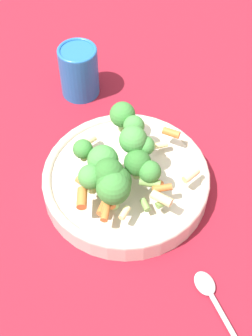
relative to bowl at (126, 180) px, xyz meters
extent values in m
plane|color=maroon|center=(0.00, 0.00, -0.02)|extent=(3.00, 3.00, 0.00)
cylinder|color=beige|center=(0.00, 0.00, 0.00)|extent=(0.25, 0.25, 0.03)
torus|color=beige|center=(0.00, 0.00, 0.01)|extent=(0.25, 0.25, 0.01)
cylinder|color=#8CB766|center=(0.04, -0.03, 0.03)|extent=(0.02, 0.02, 0.02)
sphere|color=#33722D|center=(0.04, -0.03, 0.06)|extent=(0.04, 0.04, 0.04)
cylinder|color=#8CB766|center=(-0.03, -0.05, 0.05)|extent=(0.01, 0.01, 0.01)
sphere|color=#3D8438|center=(-0.03, -0.05, 0.07)|extent=(0.03, 0.03, 0.03)
cylinder|color=#8CB766|center=(0.05, -0.04, 0.03)|extent=(0.02, 0.02, 0.02)
sphere|color=#3D8438|center=(0.05, -0.04, 0.06)|extent=(0.05, 0.05, 0.05)
cylinder|color=#8CB766|center=(0.00, 0.03, 0.05)|extent=(0.01, 0.01, 0.01)
sphere|color=#479342|center=(0.00, 0.03, 0.07)|extent=(0.03, 0.03, 0.03)
cylinder|color=#8CB766|center=(-0.07, 0.02, 0.04)|extent=(0.01, 0.01, 0.02)
sphere|color=#3D8438|center=(-0.07, 0.02, 0.06)|extent=(0.04, 0.04, 0.04)
cylinder|color=#8CB766|center=(-0.04, 0.03, 0.04)|extent=(0.01, 0.01, 0.02)
sphere|color=#479342|center=(-0.04, 0.03, 0.06)|extent=(0.03, 0.03, 0.03)
cylinder|color=#8CB766|center=(-0.01, 0.02, 0.05)|extent=(0.01, 0.01, 0.02)
sphere|color=#479342|center=(-0.01, 0.02, 0.08)|extent=(0.04, 0.04, 0.04)
cylinder|color=#8CB766|center=(0.04, 0.02, 0.04)|extent=(0.01, 0.01, 0.01)
sphere|color=#3D8438|center=(0.04, 0.02, 0.06)|extent=(0.03, 0.03, 0.03)
cylinder|color=#8CB766|center=(0.02, -0.06, 0.04)|extent=(0.01, 0.01, 0.02)
sphere|color=#479342|center=(0.02, -0.06, 0.06)|extent=(0.03, 0.03, 0.03)
cylinder|color=#8CB766|center=(0.00, -0.03, 0.03)|extent=(0.02, 0.02, 0.02)
sphere|color=#479342|center=(0.00, -0.03, 0.06)|extent=(0.04, 0.04, 0.04)
cylinder|color=#8CB766|center=(0.04, -0.04, 0.04)|extent=(0.01, 0.01, 0.02)
sphere|color=#33722D|center=(0.04, -0.04, 0.07)|extent=(0.04, 0.04, 0.04)
cylinder|color=#8CB766|center=(0.03, -0.04, 0.04)|extent=(0.02, 0.02, 0.02)
sphere|color=#33722D|center=(0.03, -0.04, 0.07)|extent=(0.04, 0.04, 0.04)
cylinder|color=#8CB766|center=(0.02, 0.01, 0.03)|extent=(0.01, 0.01, 0.01)
sphere|color=#33722D|center=(0.02, 0.01, 0.06)|extent=(0.04, 0.04, 0.04)
cylinder|color=beige|center=(-0.02, 0.07, 0.03)|extent=(0.01, 0.02, 0.01)
cylinder|color=orange|center=(0.05, -0.05, 0.03)|extent=(0.03, 0.03, 0.01)
cylinder|color=orange|center=(0.00, -0.03, 0.05)|extent=(0.03, 0.02, 0.01)
cylinder|color=orange|center=(0.00, -0.06, 0.02)|extent=(0.03, 0.02, 0.01)
cylinder|color=orange|center=(0.06, 0.03, 0.04)|extent=(0.02, 0.02, 0.01)
cylinder|color=#729E4C|center=(0.07, 0.00, 0.03)|extent=(0.02, 0.01, 0.01)
cylinder|color=beige|center=(0.08, 0.02, 0.05)|extent=(0.03, 0.03, 0.01)
cylinder|color=orange|center=(0.06, 0.03, 0.04)|extent=(0.01, 0.03, 0.01)
cylinder|color=#729E4C|center=(0.05, 0.02, 0.05)|extent=(0.03, 0.03, 0.01)
cylinder|color=orange|center=(-0.03, 0.09, 0.04)|extent=(0.03, 0.03, 0.01)
cylinder|color=beige|center=(0.08, -0.03, 0.04)|extent=(0.02, 0.02, 0.01)
cylinder|color=beige|center=(-0.01, -0.03, 0.02)|extent=(0.02, 0.02, 0.01)
cylinder|color=#729E4C|center=(0.08, 0.02, 0.03)|extent=(0.01, 0.02, 0.01)
cylinder|color=orange|center=(0.07, -0.06, 0.04)|extent=(0.03, 0.02, 0.01)
cylinder|color=orange|center=(0.04, -0.08, 0.05)|extent=(0.03, 0.02, 0.01)
cylinder|color=orange|center=(0.05, -0.05, 0.03)|extent=(0.03, 0.01, 0.01)
cylinder|color=beige|center=(-0.07, -0.03, 0.03)|extent=(0.02, 0.02, 0.01)
cylinder|color=beige|center=(0.05, 0.08, 0.04)|extent=(0.02, 0.03, 0.01)
cylinder|color=#2366B2|center=(-0.23, 0.01, 0.03)|extent=(0.07, 0.07, 0.09)
torus|color=#2366B2|center=(-0.23, 0.01, 0.07)|extent=(0.07, 0.07, 0.01)
ellipsoid|color=silver|center=(0.19, 0.04, -0.02)|extent=(0.04, 0.03, 0.01)
camera|label=1|loc=(0.39, -0.16, 0.57)|focal=50.00mm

